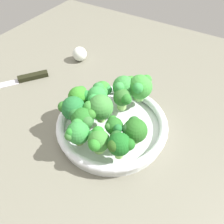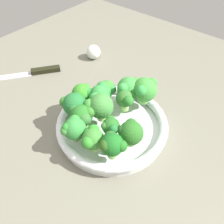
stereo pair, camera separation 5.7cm
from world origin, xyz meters
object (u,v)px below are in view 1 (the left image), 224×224
Objects in this scene: bowl at (112,125)px; broccoli_floret_12 at (73,109)px; knife at (18,80)px; broccoli_floret_3 at (80,97)px; broccoli_floret_11 at (99,107)px; broccoli_floret_6 at (134,130)px; broccoli_floret_8 at (98,95)px; broccoli_floret_4 at (103,90)px; broccoli_floret_2 at (114,126)px; broccoli_floret_9 at (119,144)px; broccoli_floret_5 at (77,132)px; broccoli_floret_1 at (84,119)px; garlic_bulb at (80,54)px; broccoli_floret_13 at (98,140)px; broccoli_floret_7 at (123,99)px; broccoli_floret_10 at (140,87)px; broccoli_floret_0 at (124,86)px.

bowl is 11.12cm from broccoli_floret_12.
bowl is 1.24× the size of knife.
broccoli_floret_11 reaches higher than broccoli_floret_3.
broccoli_floret_6 is 0.91× the size of broccoli_floret_12.
broccoli_floret_4 is at bearing -165.17° from broccoli_floret_8.
broccoli_floret_2 is 5.48cm from broccoli_floret_9.
broccoli_floret_3 is at bearing -145.61° from broccoli_floret_5.
broccoli_floret_1 is 11.92cm from broccoli_floret_6.
broccoli_floret_2 reaches higher than garlic_bulb.
broccoli_floret_13 is at bearing -11.20° from broccoli_floret_2.
broccoli_floret_8 is at bearing -110.59° from broccoli_floret_6.
broccoli_floret_6 is 1.08× the size of broccoli_floret_7.
broccoli_floret_7 is 0.84× the size of broccoli_floret_12.
bowl is 4.07× the size of broccoli_floret_12.
broccoli_floret_10 is at bearing 138.04° from broccoli_floret_8.
broccoli_floret_6 is 13.86cm from broccoli_floret_8.
broccoli_floret_9 is 1.35× the size of garlic_bulb.
broccoli_floret_1 is 0.84× the size of broccoli_floret_11.
broccoli_floret_7 is (4.18, 2.15, -0.37)cm from broccoli_floret_0.
broccoli_floret_10 is at bearing 157.82° from broccoli_floret_11.
broccoli_floret_7 reaches higher than garlic_bulb.
broccoli_floret_7 is (-5.06, 0.14, 5.44)cm from bowl.
broccoli_floret_5 is 0.96× the size of broccoli_floret_6.
broccoli_floret_1 is at bearing -75.29° from broccoli_floret_2.
broccoli_floret_0 is at bearing -153.20° from broccoli_floret_9.
broccoli_floret_1 is at bearing 44.00° from broccoli_floret_3.
broccoli_floret_1 is 10.94cm from broccoli_floret_9.
broccoli_floret_11 is 6.26cm from broccoli_floret_12.
broccoli_floret_5 reaches higher than broccoli_floret_4.
broccoli_floret_7 is 6.33cm from broccoli_floret_8.
bowl is 10.76cm from broccoli_floret_13.
broccoli_floret_13 is (7.69, 4.86, -1.03)cm from broccoli_floret_11.
broccoli_floret_7 is at bearing 117.84° from broccoli_floret_3.
broccoli_floret_4 is 0.78× the size of broccoli_floret_8.
broccoli_floret_12 is (7.16, -2.53, -0.28)cm from broccoli_floret_8.
broccoli_floret_6 reaches higher than garlic_bulb.
broccoli_floret_8 is 0.30× the size of knife.
broccoli_floret_6 is at bearing 98.42° from broccoli_floret_12.
broccoli_floret_10 is at bearing 103.23° from knife.
bowl is 11.65cm from broccoli_floret_5.
broccoli_floret_5 is 1.06× the size of broccoli_floret_13.
broccoli_floret_4 is (-11.68, -2.44, -0.58)cm from broccoli_floret_1.
broccoli_floret_3 reaches higher than broccoli_floret_2.
broccoli_floret_0 is 18.81cm from broccoli_floret_13.
broccoli_floret_2 is 8.28cm from broccoli_floret_5.
broccoli_floret_9 is at bearing 42.91° from broccoli_floret_2.
broccoli_floret_3 is 4.82cm from broccoli_floret_8.
broccoli_floret_1 reaches higher than bowl.
broccoli_floret_2 is 0.84× the size of broccoli_floret_8.
broccoli_floret_1 is 7.24cm from broccoli_floret_2.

